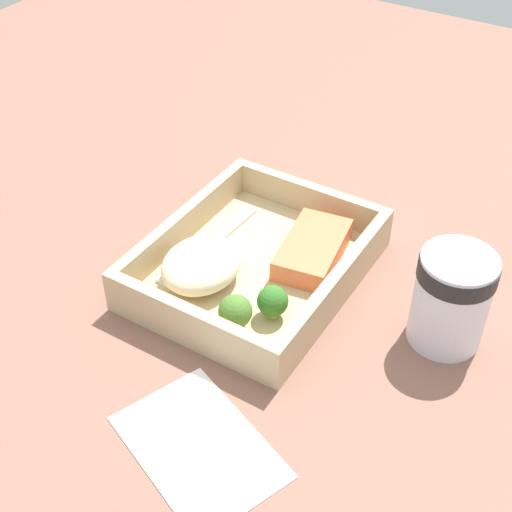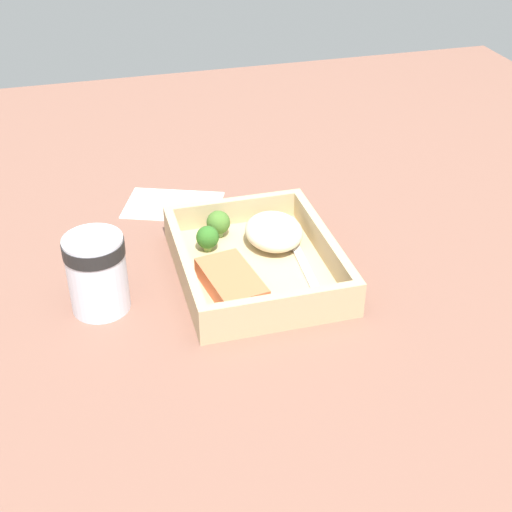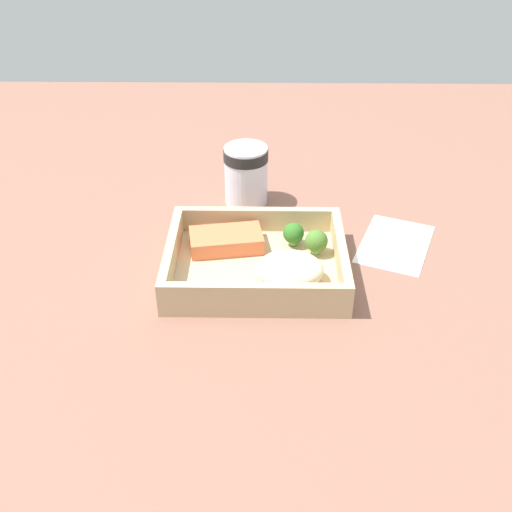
{
  "view_description": "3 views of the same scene",
  "coord_description": "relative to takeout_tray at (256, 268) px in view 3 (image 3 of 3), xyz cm",
  "views": [
    {
      "loc": [
        48.07,
        29.68,
        49.97
      ],
      "look_at": [
        0.0,
        0.0,
        2.7
      ],
      "focal_mm": 50.0,
      "sensor_mm": 36.0,
      "label": 1
    },
    {
      "loc": [
        -73.31,
        20.18,
        52.6
      ],
      "look_at": [
        0.0,
        0.0,
        2.7
      ],
      "focal_mm": 50.0,
      "sensor_mm": 36.0,
      "label": 2
    },
    {
      "loc": [
        0.96,
        -67.65,
        49.65
      ],
      "look_at": [
        0.0,
        0.0,
        2.7
      ],
      "focal_mm": 42.0,
      "sensor_mm": 36.0,
      "label": 3
    }
  ],
  "objects": [
    {
      "name": "takeout_tray",
      "position": [
        0.0,
        0.0,
        0.0
      ],
      "size": [
        24.52,
        19.78,
        1.2
      ],
      "primitive_type": "cube",
      "color": "tan",
      "rests_on": "ground_plane"
    },
    {
      "name": "mashed_potatoes",
      "position": [
        4.51,
        -3.71,
        2.53
      ],
      "size": [
        9.01,
        7.65,
        3.86
      ],
      "primitive_type": "ellipsoid",
      "color": "beige",
      "rests_on": "takeout_tray"
    },
    {
      "name": "receipt_slip",
      "position": [
        20.74,
        7.26,
        -0.48
      ],
      "size": [
        14.1,
        16.74,
        0.24
      ],
      "primitive_type": "cube",
      "rotation": [
        0.0,
        0.0,
        -0.38
      ],
      "color": "white",
      "rests_on": "ground_plane"
    },
    {
      "name": "broccoli_floret_1",
      "position": [
        8.49,
        2.97,
        2.64
      ],
      "size": [
        3.25,
        3.25,
        3.74
      ],
      "color": "#79A258",
      "rests_on": "takeout_tray"
    },
    {
      "name": "salmon_fillet",
      "position": [
        -4.36,
        4.33,
        1.8
      ],
      "size": [
        11.09,
        7.3,
        2.39
      ],
      "primitive_type": "cube",
      "rotation": [
        0.0,
        0.0,
        0.16
      ],
      "color": "#EC7145",
      "rests_on": "takeout_tray"
    },
    {
      "name": "paper_cup",
      "position": [
        -1.91,
        19.93,
        4.87
      ],
      "size": [
        7.2,
        7.2,
        9.77
      ],
      "color": "white",
      "rests_on": "ground_plane"
    },
    {
      "name": "tray_rim",
      "position": [
        0.0,
        0.0,
        2.4
      ],
      "size": [
        24.52,
        19.78,
        3.6
      ],
      "color": "tan",
      "rests_on": "takeout_tray"
    },
    {
      "name": "fork",
      "position": [
        0.72,
        -6.04,
        0.82
      ],
      "size": [
        15.87,
        2.51,
        0.44
      ],
      "color": "silver",
      "rests_on": "takeout_tray"
    },
    {
      "name": "broccoli_floret_2",
      "position": [
        5.34,
        5.17,
        2.51
      ],
      "size": [
        3.05,
        3.05,
        3.51
      ],
      "color": "#7DA34F",
      "rests_on": "takeout_tray"
    },
    {
      "name": "ground_plane",
      "position": [
        0.0,
        0.0,
        -1.6
      ],
      "size": [
        160.0,
        160.0,
        2.0
      ],
      "primitive_type": "cube",
      "color": "#84594A"
    }
  ]
}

